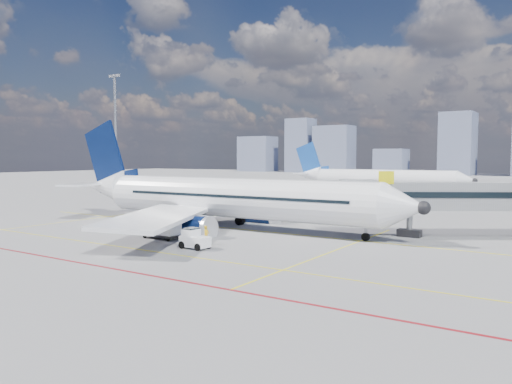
# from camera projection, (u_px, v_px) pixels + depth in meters

# --- Properties ---
(ground) EXTENTS (420.00, 420.00, 0.00)m
(ground) POSITION_uv_depth(u_px,v_px,m) (185.00, 239.00, 46.16)
(ground) COLOR gray
(ground) RESTS_ON ground
(apron_markings) EXTENTS (90.00, 35.12, 0.01)m
(apron_markings) POSITION_uv_depth(u_px,v_px,m) (150.00, 245.00, 43.22)
(apron_markings) COLOR yellow
(apron_markings) RESTS_ON ground
(jet_bridge) EXTENTS (23.55, 15.78, 6.30)m
(jet_bridge) POSITION_uv_depth(u_px,v_px,m) (492.00, 198.00, 47.15)
(jet_bridge) COLOR gray
(jet_bridge) RESTS_ON ground
(floodlight_mast_nw) EXTENTS (3.20, 0.61, 25.45)m
(floodlight_mast_nw) POSITION_uv_depth(u_px,v_px,m) (116.00, 130.00, 108.67)
(floodlight_mast_nw) COLOR gray
(floodlight_mast_nw) RESTS_ON ground
(main_aircraft) EXTENTS (43.48, 37.89, 12.67)m
(main_aircraft) POSITION_uv_depth(u_px,v_px,m) (219.00, 198.00, 53.58)
(main_aircraft) COLOR white
(main_aircraft) RESTS_ON ground
(second_aircraft) EXTENTS (37.38, 32.58, 10.95)m
(second_aircraft) POSITION_uv_depth(u_px,v_px,m) (376.00, 179.00, 100.47)
(second_aircraft) COLOR white
(second_aircraft) RESTS_ON ground
(baggage_tug) EXTENTS (2.51, 1.58, 1.70)m
(baggage_tug) POSITION_uv_depth(u_px,v_px,m) (194.00, 239.00, 41.36)
(baggage_tug) COLOR white
(baggage_tug) RESTS_ON ground
(cargo_dolly) EXTENTS (3.80, 1.69, 2.08)m
(cargo_dolly) POSITION_uv_depth(u_px,v_px,m) (162.00, 226.00, 46.39)
(cargo_dolly) COLOR black
(cargo_dolly) RESTS_ON ground
(belt_loader) EXTENTS (5.62, 2.78, 2.27)m
(belt_loader) POSITION_uv_depth(u_px,v_px,m) (153.00, 223.00, 52.89)
(belt_loader) COLOR black
(belt_loader) RESTS_ON ground
(ramp_worker) EXTENTS (0.40, 0.60, 1.63)m
(ramp_worker) POSITION_uv_depth(u_px,v_px,m) (206.00, 235.00, 43.39)
(ramp_worker) COLOR yellow
(ramp_worker) RESTS_ON ground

